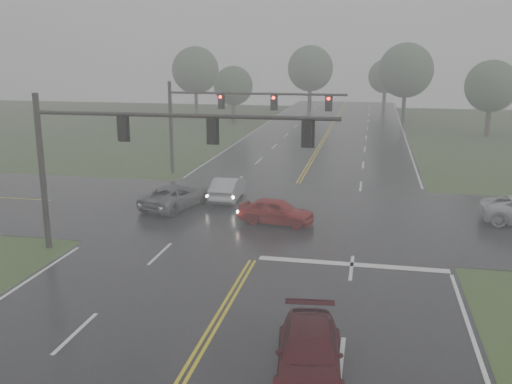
% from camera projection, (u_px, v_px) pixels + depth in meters
% --- Properties ---
extents(main_road, '(18.00, 160.00, 0.02)m').
position_uv_depth(main_road, '(275.00, 223.00, 31.90)').
color(main_road, black).
rests_on(main_road, ground).
extents(cross_street, '(120.00, 14.00, 0.02)m').
position_uv_depth(cross_street, '(280.00, 214.00, 33.80)').
color(cross_street, black).
rests_on(cross_street, ground).
extents(stop_bar, '(8.50, 0.50, 0.01)m').
position_uv_depth(stop_bar, '(352.00, 265.00, 25.70)').
color(stop_bar, silver).
rests_on(stop_bar, ground).
extents(sedan_maroon, '(2.43, 4.97, 1.39)m').
position_uv_depth(sedan_maroon, '(309.00, 375.00, 16.98)').
color(sedan_maroon, '#3F0B11').
rests_on(sedan_maroon, ground).
extents(sedan_red, '(4.45, 2.32, 1.44)m').
position_uv_depth(sedan_red, '(276.00, 224.00, 31.78)').
color(sedan_red, '#990D0E').
rests_on(sedan_red, ground).
extents(sedan_silver, '(1.65, 4.55, 1.49)m').
position_uv_depth(sedan_silver, '(228.00, 200.00, 36.94)').
color(sedan_silver, '#A2A5A9').
rests_on(sedan_silver, ground).
extents(car_grey, '(3.86, 5.67, 1.44)m').
position_uv_depth(car_grey, '(177.00, 208.00, 35.06)').
color(car_grey, '#53555A').
rests_on(car_grey, ground).
extents(signal_gantry_near, '(14.18, 0.33, 7.51)m').
position_uv_depth(signal_gantry_near, '(127.00, 143.00, 25.89)').
color(signal_gantry_near, black).
rests_on(signal_gantry_near, ground).
extents(signal_gantry_far, '(13.60, 0.36, 7.15)m').
position_uv_depth(signal_gantry_far, '(224.00, 110.00, 42.99)').
color(signal_gantry_far, black).
rests_on(signal_gantry_far, ground).
extents(tree_nw_a, '(5.12, 5.12, 7.51)m').
position_uv_depth(tree_nw_a, '(233.00, 86.00, 74.54)').
color(tree_nw_a, '#30241F').
rests_on(tree_nw_a, ground).
extents(tree_ne_a, '(7.14, 7.14, 10.48)m').
position_uv_depth(tree_ne_a, '(406.00, 70.00, 74.51)').
color(tree_ne_a, '#30241F').
rests_on(tree_ne_a, ground).
extents(tree_n_mid, '(6.98, 6.98, 10.25)m').
position_uv_depth(tree_n_mid, '(310.00, 69.00, 87.38)').
color(tree_n_mid, '#30241F').
rests_on(tree_n_mid, ground).
extents(tree_e_near, '(5.77, 5.77, 8.48)m').
position_uv_depth(tree_e_near, '(491.00, 86.00, 63.26)').
color(tree_e_near, '#30241F').
rests_on(tree_e_near, ground).
extents(tree_nw_b, '(6.86, 6.86, 10.07)m').
position_uv_depth(tree_nw_b, '(195.00, 70.00, 83.37)').
color(tree_nw_b, '#30241F').
rests_on(tree_nw_b, ground).
extents(tree_n_far, '(5.51, 5.51, 8.10)m').
position_uv_depth(tree_n_far, '(385.00, 76.00, 93.09)').
color(tree_n_far, '#30241F').
rests_on(tree_n_far, ground).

